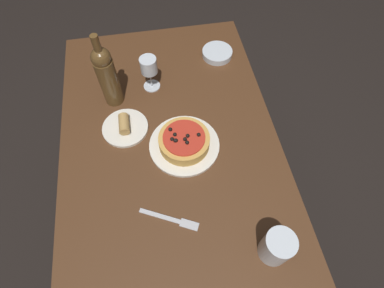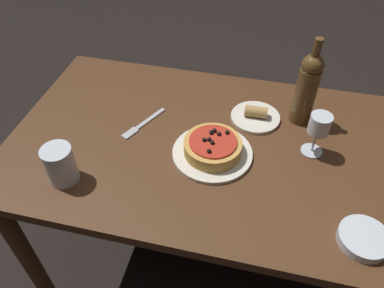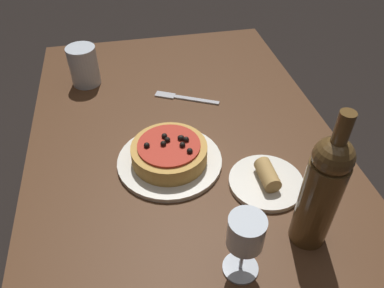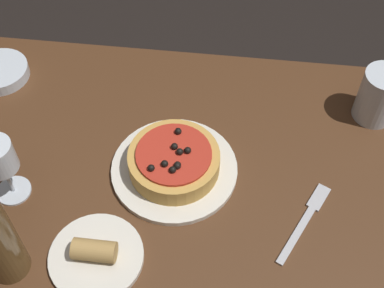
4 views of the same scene
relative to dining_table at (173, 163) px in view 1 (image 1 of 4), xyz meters
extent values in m
plane|color=black|center=(0.00, 0.00, -0.63)|extent=(14.00, 14.00, 0.00)
cube|color=#4C2D19|center=(0.00, 0.00, 0.08)|extent=(1.34, 0.79, 0.03)
cylinder|color=#4C2D19|center=(-0.61, 0.34, -0.28)|extent=(0.06, 0.06, 0.68)
cylinder|color=#4C2D19|center=(-0.61, -0.34, -0.28)|extent=(0.06, 0.06, 0.68)
cylinder|color=silver|center=(-0.01, 0.05, 0.10)|extent=(0.25, 0.25, 0.01)
cylinder|color=gold|center=(-0.01, 0.05, 0.13)|extent=(0.18, 0.18, 0.04)
cylinder|color=#B72D1E|center=(-0.01, 0.05, 0.15)|extent=(0.15, 0.15, 0.01)
sphere|color=black|center=(-0.01, 0.06, 0.16)|extent=(0.01, 0.01, 0.01)
sphere|color=black|center=(-0.05, 0.01, 0.16)|extent=(0.01, 0.01, 0.01)
sphere|color=black|center=(0.01, 0.06, 0.16)|extent=(0.01, 0.01, 0.01)
sphere|color=black|center=(-0.01, 0.10, 0.16)|extent=(0.01, 0.01, 0.01)
sphere|color=black|center=(0.00, 0.05, 0.16)|extent=(0.01, 0.01, 0.01)
sphere|color=black|center=(0.00, 0.02, 0.16)|extent=(0.01, 0.01, 0.01)
sphere|color=black|center=(-0.01, 0.01, 0.16)|extent=(0.01, 0.01, 0.01)
sphere|color=black|center=(0.00, 0.02, 0.16)|extent=(0.01, 0.01, 0.01)
sphere|color=black|center=(-0.02, 0.02, 0.16)|extent=(0.01, 0.01, 0.01)
cylinder|color=silver|center=(-0.32, -0.04, 0.10)|extent=(0.07, 0.07, 0.00)
cylinder|color=silver|center=(-0.32, -0.04, 0.14)|extent=(0.01, 0.01, 0.08)
cylinder|color=silver|center=(-0.32, -0.04, 0.21)|extent=(0.07, 0.07, 0.06)
cylinder|color=brown|center=(-0.27, -0.19, 0.19)|extent=(0.07, 0.07, 0.20)
sphere|color=brown|center=(-0.27, -0.19, 0.31)|extent=(0.07, 0.07, 0.07)
cylinder|color=brown|center=(-0.27, -0.19, 0.37)|extent=(0.03, 0.03, 0.07)
cylinder|color=silver|center=(0.40, 0.25, 0.15)|extent=(0.09, 0.09, 0.12)
cylinder|color=silver|center=(-0.45, 0.27, 0.11)|extent=(0.13, 0.13, 0.03)
cube|color=#B7B7BC|center=(0.23, -0.07, 0.10)|extent=(0.07, 0.13, 0.00)
cube|color=#B7B7BC|center=(0.28, 0.02, 0.10)|extent=(0.05, 0.06, 0.00)
cylinder|color=silver|center=(-0.12, -0.16, 0.10)|extent=(0.17, 0.17, 0.01)
cylinder|color=#B2894C|center=(-0.12, -0.16, 0.12)|extent=(0.08, 0.04, 0.04)
camera|label=1|loc=(0.54, -0.02, 1.03)|focal=28.00mm
camera|label=2|loc=(-0.14, 0.87, 0.95)|focal=35.00mm
camera|label=3|loc=(-0.66, 0.13, 0.74)|focal=35.00mm
camera|label=4|loc=(0.10, -0.55, 0.98)|focal=50.00mm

